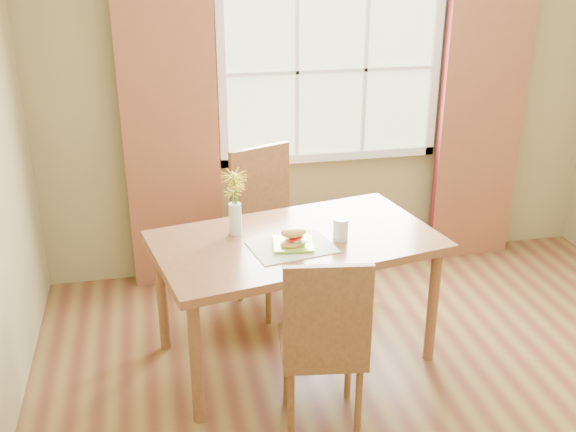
# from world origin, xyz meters

# --- Properties ---
(room) EXTENTS (4.24, 3.84, 2.74)m
(room) POSITION_xyz_m (0.00, 0.00, 1.35)
(room) COLOR brown
(room) RESTS_ON ground
(window) EXTENTS (1.62, 0.06, 1.32)m
(window) POSITION_xyz_m (0.00, 1.87, 1.50)
(window) COLOR #AEC394
(window) RESTS_ON room
(curtain_left) EXTENTS (0.65, 0.08, 2.20)m
(curtain_left) POSITION_xyz_m (-1.15, 1.78, 1.10)
(curtain_left) COLOR maroon
(curtain_left) RESTS_ON room
(curtain_right) EXTENTS (0.65, 0.08, 2.20)m
(curtain_right) POSITION_xyz_m (1.15, 1.78, 1.10)
(curtain_right) COLOR maroon
(curtain_right) RESTS_ON room
(dining_table) EXTENTS (1.75, 1.20, 0.78)m
(dining_table) POSITION_xyz_m (-0.52, 0.67, 0.70)
(dining_table) COLOR brown
(dining_table) RESTS_ON room
(chair_near) EXTENTS (0.47, 0.47, 1.01)m
(chair_near) POSITION_xyz_m (-0.53, -0.03, 0.55)
(chair_near) COLOR brown
(chair_near) RESTS_ON room
(chair_far) EXTENTS (0.60, 0.60, 1.09)m
(chair_far) POSITION_xyz_m (-0.55, 1.38, 0.60)
(chair_far) COLOR brown
(chair_far) RESTS_ON room
(placemat) EXTENTS (0.50, 0.41, 0.01)m
(placemat) POSITION_xyz_m (-0.57, 0.55, 0.78)
(placemat) COLOR beige
(placemat) RESTS_ON dining_table
(plate) EXTENTS (0.25, 0.25, 0.01)m
(plate) POSITION_xyz_m (-0.56, 0.56, 0.79)
(plate) COLOR #94CE33
(plate) RESTS_ON placemat
(croissant_sandwich) EXTENTS (0.17, 0.13, 0.11)m
(croissant_sandwich) POSITION_xyz_m (-0.56, 0.53, 0.85)
(croissant_sandwich) COLOR #F8B754
(croissant_sandwich) RESTS_ON plate
(water_glass) EXTENTS (0.09, 0.09, 0.13)m
(water_glass) POSITION_xyz_m (-0.27, 0.60, 0.84)
(water_glass) COLOR silver
(water_glass) RESTS_ON dining_table
(flower_vase) EXTENTS (0.16, 0.16, 0.38)m
(flower_vase) POSITION_xyz_m (-0.85, 0.81, 1.02)
(flower_vase) COLOR silver
(flower_vase) RESTS_ON dining_table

